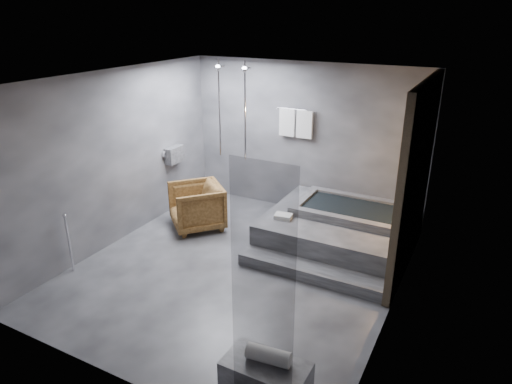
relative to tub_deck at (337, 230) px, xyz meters
The scene contains 7 objects.
room 2.02m from the tub_deck, 118.47° to the right, with size 5.00×5.04×2.82m.
tub_deck is the anchor object (origin of this frame).
tub_step 1.19m from the tub_deck, 90.00° to the right, with size 2.20×0.36×0.18m, color #363639.
concrete_bench 3.44m from the tub_deck, 83.34° to the right, with size 0.85×0.47×0.38m, color #313234.
driftwood_chair 2.47m from the tub_deck, 166.76° to the right, with size 0.86×0.88×0.80m, color #3F260F.
rolled_towel 3.42m from the tub_deck, 83.10° to the right, with size 0.16×0.16×0.45m, color white.
deck_towel 0.95m from the tub_deck, 146.24° to the right, with size 0.27×0.20×0.07m, color white.
Camera 1 is at (3.01, -5.15, 3.62)m, focal length 32.00 mm.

